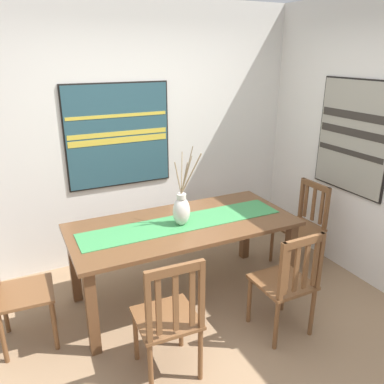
# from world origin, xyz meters

# --- Properties ---
(ground_plane) EXTENTS (6.40, 6.40, 0.03)m
(ground_plane) POSITION_xyz_m (0.00, 0.00, -0.01)
(ground_plane) COLOR #8E7051
(wall_back) EXTENTS (6.40, 0.12, 2.70)m
(wall_back) POSITION_xyz_m (0.00, 1.86, 1.35)
(wall_back) COLOR silver
(wall_back) RESTS_ON ground_plane
(dining_table) EXTENTS (2.00, 0.91, 0.75)m
(dining_table) POSITION_xyz_m (0.05, 0.77, 0.65)
(dining_table) COLOR brown
(dining_table) RESTS_ON ground_plane
(table_runner) EXTENTS (1.84, 0.36, 0.01)m
(table_runner) POSITION_xyz_m (0.05, 0.77, 0.76)
(table_runner) COLOR #388447
(table_runner) RESTS_ON dining_table
(centerpiece_vase) EXTENTS (0.24, 0.23, 0.73)m
(centerpiece_vase) POSITION_xyz_m (0.02, 0.74, 0.90)
(centerpiece_vase) COLOR silver
(centerpiece_vase) RESTS_ON dining_table
(chair_0) EXTENTS (0.44, 0.44, 0.93)m
(chair_0) POSITION_xyz_m (-1.37, 0.76, 0.49)
(chair_0) COLOR brown
(chair_0) RESTS_ON ground_plane
(chair_1) EXTENTS (0.43, 0.43, 0.93)m
(chair_1) POSITION_xyz_m (0.57, -0.05, 0.48)
(chair_1) COLOR brown
(chair_1) RESTS_ON ground_plane
(chair_2) EXTENTS (0.44, 0.44, 0.91)m
(chair_2) POSITION_xyz_m (1.43, 0.77, 0.47)
(chair_2) COLOR brown
(chair_2) RESTS_ON ground_plane
(chair_3) EXTENTS (0.44, 0.44, 0.96)m
(chair_3) POSITION_xyz_m (-0.44, -0.06, 0.49)
(chair_3) COLOR brown
(chair_3) RESTS_ON ground_plane
(painting_on_back_wall) EXTENTS (1.09, 0.05, 1.07)m
(painting_on_back_wall) POSITION_xyz_m (-0.21, 1.79, 1.37)
(painting_on_back_wall) COLOR black
(painting_on_side_wall) EXTENTS (0.05, 0.86, 1.10)m
(painting_on_side_wall) POSITION_xyz_m (1.79, 0.59, 1.40)
(painting_on_side_wall) COLOR black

